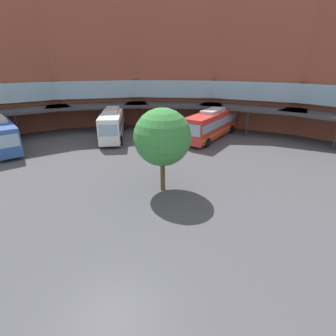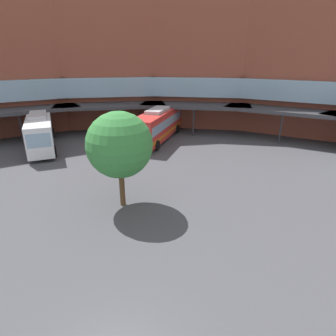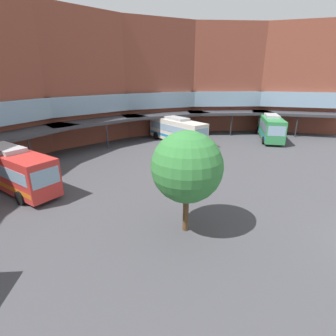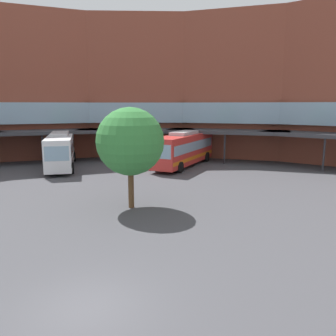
% 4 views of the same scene
% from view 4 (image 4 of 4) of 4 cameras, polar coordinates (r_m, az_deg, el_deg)
% --- Properties ---
extents(ground_plane, '(122.83, 122.83, 0.00)m').
position_cam_4_polar(ground_plane, '(12.52, -13.13, -21.38)').
color(ground_plane, '#47474C').
extents(station_building, '(80.00, 40.38, 17.42)m').
position_cam_4_polar(station_building, '(33.22, 7.92, 13.20)').
color(station_building, brown).
rests_on(station_building, ground).
extents(bus_0, '(7.90, 10.95, 3.73)m').
position_cam_4_polar(bus_0, '(38.35, -17.07, 2.87)').
color(bus_0, white).
rests_on(bus_0, ground).
extents(bus_1, '(4.03, 11.70, 3.74)m').
position_cam_4_polar(bus_1, '(37.73, 2.63, 3.20)').
color(bus_1, red).
rests_on(bus_1, ground).
extents(plaza_tree, '(4.26, 4.26, 6.40)m').
position_cam_4_polar(plaza_tree, '(21.98, -6.18, 4.28)').
color(plaza_tree, brown).
rests_on(plaza_tree, ground).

